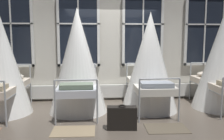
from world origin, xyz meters
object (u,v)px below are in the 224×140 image
at_px(cot_fourth, 222,63).
at_px(cot_third, 150,63).
at_px(cot_second, 78,62).
at_px(suitcase_dark, 122,118).
at_px(cot_first, 0,63).

bearing_deg(cot_fourth, cot_third, 91.57).
relative_size(cot_second, suitcase_dark, 4.20).
relative_size(cot_first, cot_third, 1.04).
bearing_deg(cot_third, cot_fourth, -90.01).
xyz_separation_m(cot_third, cot_fourth, (1.79, -0.00, -0.01)).
bearing_deg(cot_third, cot_second, 90.82).
xyz_separation_m(cot_first, cot_second, (1.75, 0.01, -0.01)).
relative_size(cot_second, cot_third, 1.03).
distance_m(cot_fourth, suitcase_dark, 3.02).
distance_m(cot_second, cot_third, 1.70).
bearing_deg(cot_second, cot_first, 89.81).
relative_size(cot_fourth, suitcase_dark, 4.03).
distance_m(cot_first, cot_fourth, 5.23).
xyz_separation_m(cot_third, suitcase_dark, (-0.82, -1.25, -0.91)).
xyz_separation_m(cot_second, suitcase_dark, (0.88, -1.23, -0.95)).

